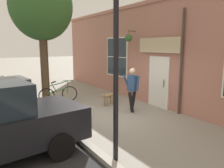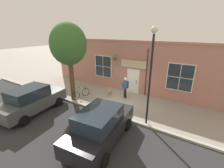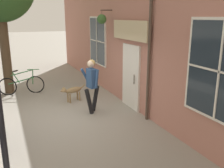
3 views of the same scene
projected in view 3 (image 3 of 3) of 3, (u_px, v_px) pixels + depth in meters
ground_plane at (68, 117)px, 7.59m from camera, size 90.00×90.00×0.00m
storefront_facade at (137, 41)px, 7.91m from camera, size 0.95×18.00×4.41m
pedestrian_walking at (92, 81)px, 7.71m from camera, size 0.60×0.55×1.71m
dog_on_leash at (72, 91)px, 8.86m from camera, size 1.05×0.46×0.62m
leaning_bicycle at (22, 84)px, 9.80m from camera, size 1.72×0.38×1.01m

